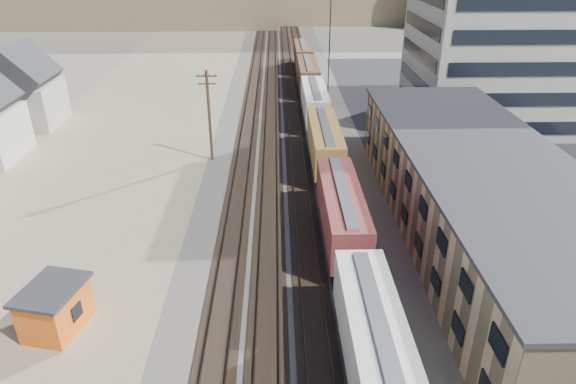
{
  "coord_description": "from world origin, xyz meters",
  "views": [
    {
      "loc": [
        -1.31,
        -11.06,
        22.21
      ],
      "look_at": [
        -0.4,
        27.68,
        3.0
      ],
      "focal_mm": 32.0,
      "sensor_mm": 36.0,
      "label": 1
    }
  ],
  "objects_px": {
    "utility_pole_north": "(209,114)",
    "parked_car_blue": "(493,172)",
    "freight_train": "(332,172)",
    "maintenance_shed": "(55,308)"
  },
  "relations": [
    {
      "from": "utility_pole_north",
      "to": "parked_car_blue",
      "type": "bearing_deg",
      "value": -11.17
    },
    {
      "from": "freight_train",
      "to": "parked_car_blue",
      "type": "distance_m",
      "value": 17.5
    },
    {
      "from": "freight_train",
      "to": "maintenance_shed",
      "type": "height_order",
      "value": "freight_train"
    },
    {
      "from": "maintenance_shed",
      "to": "parked_car_blue",
      "type": "bearing_deg",
      "value": 30.99
    },
    {
      "from": "freight_train",
      "to": "parked_car_blue",
      "type": "xyz_separation_m",
      "value": [
        16.93,
        3.95,
        -1.99
      ]
    },
    {
      "from": "freight_train",
      "to": "utility_pole_north",
      "type": "distance_m",
      "value": 15.88
    },
    {
      "from": "maintenance_shed",
      "to": "freight_train",
      "type": "bearing_deg",
      "value": 42.85
    },
    {
      "from": "utility_pole_north",
      "to": "freight_train",
      "type": "bearing_deg",
      "value": -38.32
    },
    {
      "from": "freight_train",
      "to": "parked_car_blue",
      "type": "height_order",
      "value": "freight_train"
    },
    {
      "from": "utility_pole_north",
      "to": "maintenance_shed",
      "type": "xyz_separation_m",
      "value": [
        -6.71,
        -27.35,
        -3.71
      ]
    }
  ]
}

